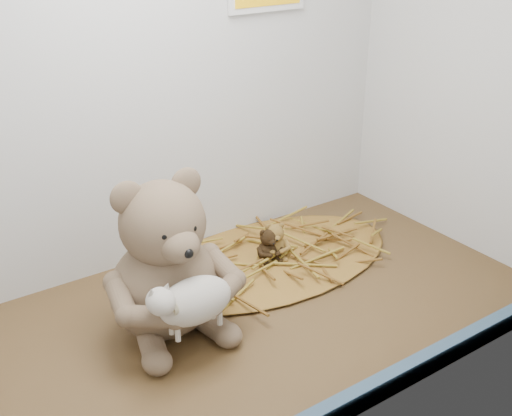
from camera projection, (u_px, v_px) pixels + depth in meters
alcove_shell at (187, 65)px, 101.75cm from camera, size 120.40×60.20×90.40cm
front_rail at (329, 414)px, 92.11cm from camera, size 119.28×2.20×3.60cm
straw_bed at (271, 259)px, 135.02cm from camera, size 56.61×32.87×1.10cm
main_teddy at (163, 256)px, 107.83cm from camera, size 24.35×25.61×29.18cm
toy_lamb at (195, 301)px, 101.47cm from camera, size 16.69×10.19×10.78cm
mini_teddy_tan at (275, 239)px, 133.72cm from camera, size 8.41×8.57×7.70cm
mini_teddy_brown at (268, 243)px, 132.68cm from camera, size 6.51×6.78×7.11cm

